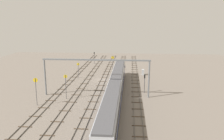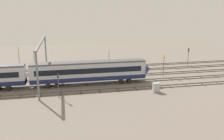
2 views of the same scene
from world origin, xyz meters
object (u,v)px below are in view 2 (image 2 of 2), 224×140
at_px(train, 31,75).
at_px(speed_sign_far_trackside, 34,60).
at_px(speed_sign_mid_trackside, 19,55).
at_px(relay_cabinet, 156,87).
at_px(overhead_gantry, 42,50).
at_px(signal_light_trackside_departure, 58,82).
at_px(speed_sign_distant_end, 109,57).
at_px(signal_light_trackside_approach, 188,55).
at_px(speed_sign_near_foreground, 164,62).

bearing_deg(train, speed_sign_far_trackside, 92.03).
relative_size(speed_sign_mid_trackside, relay_cabinet, 3.31).
bearing_deg(overhead_gantry, signal_light_trackside_departure, -73.45).
height_order(train, relay_cabinet, train).
relative_size(speed_sign_distant_end, signal_light_trackside_approach, 0.96).
height_order(train, speed_sign_near_foreground, speed_sign_near_foreground).
bearing_deg(relay_cabinet, speed_sign_far_trackside, 142.48).
relative_size(speed_sign_far_trackside, relay_cabinet, 3.15).
xyz_separation_m(train, signal_light_trackside_departure, (5.49, -6.78, 0.36)).
bearing_deg(speed_sign_distant_end, relay_cabinet, -75.07).
xyz_separation_m(speed_sign_mid_trackside, speed_sign_far_trackside, (4.35, -5.09, -0.31)).
distance_m(speed_sign_distant_end, signal_light_trackside_departure, 23.50).
relative_size(speed_sign_near_foreground, signal_light_trackside_departure, 1.11).
xyz_separation_m(train, speed_sign_near_foreground, (29.84, 2.97, 0.74)).
bearing_deg(speed_sign_near_foreground, speed_sign_distant_end, 139.07).
xyz_separation_m(train, overhead_gantry, (2.08, 4.70, 4.34)).
relative_size(speed_sign_far_trackside, signal_light_trackside_approach, 1.16).
height_order(overhead_gantry, speed_sign_distant_end, overhead_gantry).
bearing_deg(speed_sign_near_foreground, speed_sign_mid_trackside, 158.85).
relative_size(overhead_gantry, signal_light_trackside_departure, 5.43).
height_order(train, signal_light_trackside_departure, train).
xyz_separation_m(speed_sign_far_trackside, speed_sign_distant_end, (18.93, 1.51, -0.54)).
bearing_deg(overhead_gantry, speed_sign_far_trackside, 110.67).
distance_m(speed_sign_near_foreground, speed_sign_mid_trackside, 37.08).
relative_size(overhead_gantry, speed_sign_far_trackside, 4.39).
bearing_deg(overhead_gantry, train, -113.88).
relative_size(speed_sign_near_foreground, relay_cabinet, 2.83).
bearing_deg(speed_sign_far_trackside, speed_sign_distant_end, 4.56).
distance_m(speed_sign_mid_trackside, signal_light_trackside_departure, 25.31).
distance_m(train, overhead_gantry, 6.72).
distance_m(train, relay_cabinet, 25.10).
xyz_separation_m(speed_sign_far_trackside, relay_cabinet, (24.31, -18.67, -2.64)).
distance_m(speed_sign_mid_trackside, relay_cabinet, 37.34).
xyz_separation_m(speed_sign_near_foreground, speed_sign_far_trackside, (-30.24, 8.29, 0.15)).
bearing_deg(speed_sign_distant_end, speed_sign_mid_trackside, 171.26).
xyz_separation_m(overhead_gantry, speed_sign_far_trackside, (-2.48, 6.57, -3.45)).
bearing_deg(signal_light_trackside_approach, speed_sign_mid_trackside, 173.64).
bearing_deg(overhead_gantry, signal_light_trackside_approach, 9.69).
bearing_deg(speed_sign_mid_trackside, signal_light_trackside_departure, -66.13).
relative_size(overhead_gantry, speed_sign_distant_end, 5.30).
bearing_deg(speed_sign_near_foreground, signal_light_trackside_departure, -158.18).
distance_m(speed_sign_far_trackside, signal_light_trackside_departure, 18.99).
bearing_deg(speed_sign_mid_trackside, relay_cabinet, -39.65).
relative_size(speed_sign_far_trackside, signal_light_trackside_departure, 1.24).
relative_size(signal_light_trackside_approach, signal_light_trackside_departure, 1.06).
height_order(speed_sign_mid_trackside, signal_light_trackside_approach, speed_sign_mid_trackside).
xyz_separation_m(speed_sign_distant_end, signal_light_trackside_approach, (22.14, -1.49, 0.19)).
bearing_deg(speed_sign_mid_trackside, speed_sign_near_foreground, -21.15).
xyz_separation_m(speed_sign_mid_trackside, relay_cabinet, (28.66, -23.76, -2.96)).
relative_size(train, overhead_gantry, 2.01).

